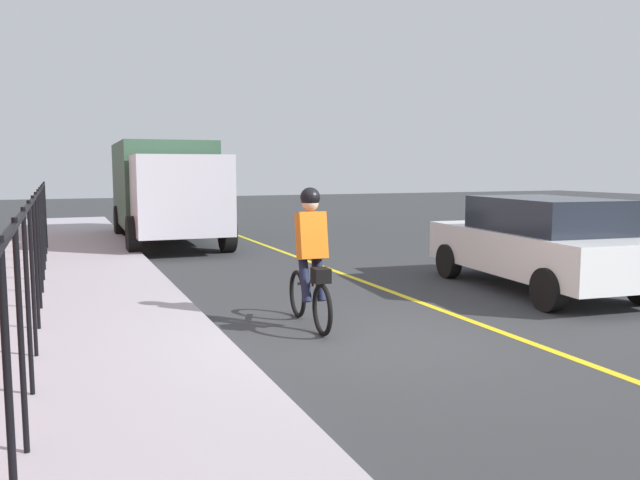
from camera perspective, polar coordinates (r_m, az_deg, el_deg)
ground_plane at (r=7.77m, az=5.58°, el=-9.03°), size 80.00×80.00×0.00m
lane_line_centre at (r=8.61m, az=15.10°, el=-7.65°), size 36.00×0.12×0.01m
sidewalk at (r=6.89m, az=-20.72°, el=-10.79°), size 40.00×3.20×0.15m
iron_fence at (r=7.64m, az=-24.32°, el=-0.19°), size 18.16×0.04×1.60m
cyclist_lead at (r=8.22m, az=-0.81°, el=-1.65°), size 1.71×0.38×1.83m
patrol_sedan at (r=11.38m, az=19.00°, el=-0.18°), size 4.55×2.26×1.58m
box_truck_background at (r=18.06m, az=-13.64°, el=4.63°), size 6.75×2.64×2.78m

